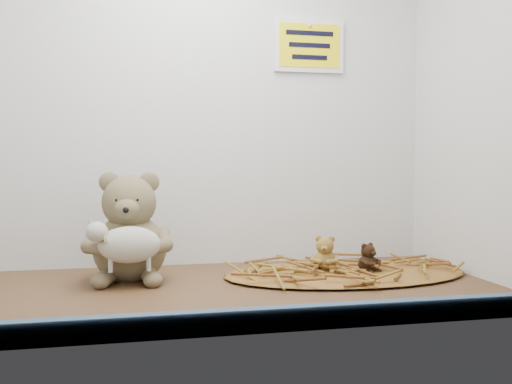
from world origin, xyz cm
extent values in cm
cube|color=#432B17|center=(0.00, 0.00, 0.00)|extent=(120.00, 60.00, 0.40)
cube|color=silver|center=(0.00, 30.00, 45.00)|extent=(120.00, 0.40, 90.00)
cube|color=silver|center=(60.00, 0.00, 45.00)|extent=(0.40, 60.00, 90.00)
cube|color=#3A5270|center=(0.00, -28.80, 1.80)|extent=(119.28, 2.20, 3.60)
ellipsoid|color=brown|center=(32.52, 8.76, 0.54)|extent=(55.70, 32.34, 1.08)
cube|color=yellow|center=(30.00, 29.40, 55.00)|extent=(16.00, 1.20, 11.00)
camera|label=1|loc=(-14.00, -111.01, 25.41)|focal=40.00mm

